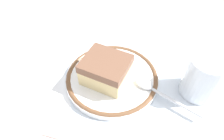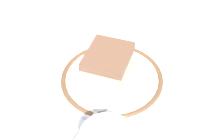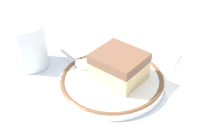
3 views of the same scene
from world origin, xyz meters
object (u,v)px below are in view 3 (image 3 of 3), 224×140
object	(u,v)px
spoon	(76,60)
sugar_packet	(171,59)
cake_slice	(119,66)
cup	(29,48)
plate	(112,81)
napkin	(195,81)

from	to	relation	value
spoon	sugar_packet	size ratio (longest dim) A/B	2.68
spoon	sugar_packet	bearing A→B (deg)	-145.61
cake_slice	cup	world-z (taller)	cup
cup	sugar_packet	bearing A→B (deg)	-150.61
plate	cake_slice	bearing A→B (deg)	-141.32
spoon	cup	distance (m)	0.10
cup	napkin	xyz separation A→B (m)	(-0.31, -0.09, -0.04)
napkin	sugar_packet	distance (m)	0.08
cake_slice	cup	bearing A→B (deg)	7.10
napkin	sugar_packet	size ratio (longest dim) A/B	2.50
napkin	sugar_packet	world-z (taller)	sugar_packet
cake_slice	sugar_packet	world-z (taller)	cake_slice
cup	napkin	distance (m)	0.33
napkin	cake_slice	bearing A→B (deg)	28.62
plate	napkin	world-z (taller)	plate
sugar_packet	cake_slice	bearing A→B (deg)	61.63
spoon	plate	bearing A→B (deg)	169.73
napkin	sugar_packet	bearing A→B (deg)	-36.60
spoon	sugar_packet	distance (m)	0.19
cup	napkin	bearing A→B (deg)	-163.52
plate	cake_slice	distance (m)	0.03
plate	sugar_packet	bearing A→B (deg)	-120.41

